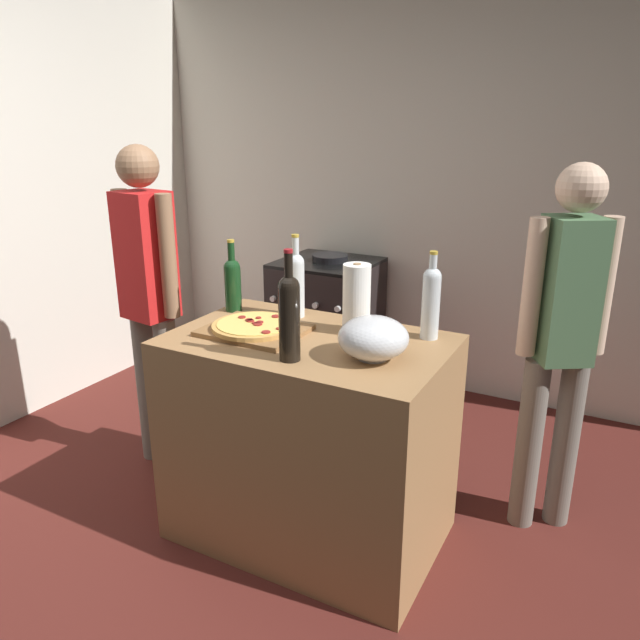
{
  "coord_description": "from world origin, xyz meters",
  "views": [
    {
      "loc": [
        1.34,
        -1.22,
        1.73
      ],
      "look_at": [
        0.24,
        0.84,
        0.96
      ],
      "focal_mm": 33.84,
      "sensor_mm": 36.0,
      "label": 1
    }
  ],
  "objects_px": {
    "wine_bottle_clear": "(296,281)",
    "stove": "(327,324)",
    "mixing_bowl": "(373,338)",
    "wine_bottle_amber": "(232,281)",
    "paper_towel_roll": "(357,299)",
    "person_in_red": "(562,334)",
    "wine_bottle_green": "(431,299)",
    "person_in_stripes": "(149,290)",
    "wine_bottle_dark": "(289,314)",
    "pizza": "(254,325)"
  },
  "relations": [
    {
      "from": "wine_bottle_clear",
      "to": "stove",
      "type": "distance_m",
      "value": 1.42
    },
    {
      "from": "mixing_bowl",
      "to": "wine_bottle_amber",
      "type": "height_order",
      "value": "wine_bottle_amber"
    },
    {
      "from": "mixing_bowl",
      "to": "wine_bottle_clear",
      "type": "relative_size",
      "value": 0.71
    },
    {
      "from": "mixing_bowl",
      "to": "wine_bottle_clear",
      "type": "bearing_deg",
      "value": 148.76
    },
    {
      "from": "paper_towel_roll",
      "to": "person_in_red",
      "type": "xyz_separation_m",
      "value": [
        0.75,
        0.39,
        -0.15
      ]
    },
    {
      "from": "wine_bottle_green",
      "to": "wine_bottle_clear",
      "type": "xyz_separation_m",
      "value": [
        -0.61,
        -0.01,
        -0.0
      ]
    },
    {
      "from": "wine_bottle_amber",
      "to": "mixing_bowl",
      "type": "bearing_deg",
      "value": -16.89
    },
    {
      "from": "mixing_bowl",
      "to": "person_in_stripes",
      "type": "distance_m",
      "value": 1.3
    },
    {
      "from": "person_in_red",
      "to": "paper_towel_roll",
      "type": "bearing_deg",
      "value": -152.35
    },
    {
      "from": "wine_bottle_amber",
      "to": "stove",
      "type": "distance_m",
      "value": 1.4
    },
    {
      "from": "wine_bottle_amber",
      "to": "wine_bottle_green",
      "type": "bearing_deg",
      "value": 4.25
    },
    {
      "from": "wine_bottle_amber",
      "to": "person_in_red",
      "type": "xyz_separation_m",
      "value": [
        1.37,
        0.38,
        -0.14
      ]
    },
    {
      "from": "wine_bottle_amber",
      "to": "wine_bottle_green",
      "type": "relative_size",
      "value": 0.93
    },
    {
      "from": "wine_bottle_dark",
      "to": "pizza",
      "type": "bearing_deg",
      "value": 146.58
    },
    {
      "from": "wine_bottle_dark",
      "to": "person_in_stripes",
      "type": "distance_m",
      "value": 1.09
    },
    {
      "from": "wine_bottle_green",
      "to": "stove",
      "type": "xyz_separation_m",
      "value": [
        -1.07,
        1.18,
        -0.63
      ]
    },
    {
      "from": "wine_bottle_dark",
      "to": "person_in_red",
      "type": "distance_m",
      "value": 1.15
    },
    {
      "from": "wine_bottle_green",
      "to": "person_in_red",
      "type": "distance_m",
      "value": 0.58
    },
    {
      "from": "paper_towel_roll",
      "to": "stove",
      "type": "xyz_separation_m",
      "value": [
        -0.79,
        1.26,
        -0.61
      ]
    },
    {
      "from": "paper_towel_roll",
      "to": "person_in_red",
      "type": "distance_m",
      "value": 0.86
    },
    {
      "from": "wine_bottle_clear",
      "to": "wine_bottle_amber",
      "type": "bearing_deg",
      "value": -168.1
    },
    {
      "from": "wine_bottle_dark",
      "to": "person_in_red",
      "type": "relative_size",
      "value": 0.26
    },
    {
      "from": "mixing_bowl",
      "to": "stove",
      "type": "relative_size",
      "value": 0.28
    },
    {
      "from": "wine_bottle_amber",
      "to": "wine_bottle_green",
      "type": "xyz_separation_m",
      "value": [
        0.91,
        0.07,
        0.02
      ]
    },
    {
      "from": "paper_towel_roll",
      "to": "person_in_red",
      "type": "relative_size",
      "value": 0.18
    },
    {
      "from": "pizza",
      "to": "wine_bottle_clear",
      "type": "xyz_separation_m",
      "value": [
        0.04,
        0.27,
        0.13
      ]
    },
    {
      "from": "wine_bottle_amber",
      "to": "person_in_stripes",
      "type": "bearing_deg",
      "value": -176.5
    },
    {
      "from": "wine_bottle_amber",
      "to": "wine_bottle_clear",
      "type": "height_order",
      "value": "wine_bottle_clear"
    },
    {
      "from": "paper_towel_roll",
      "to": "wine_bottle_green",
      "type": "height_order",
      "value": "wine_bottle_green"
    },
    {
      "from": "mixing_bowl",
      "to": "wine_bottle_amber",
      "type": "bearing_deg",
      "value": 163.11
    },
    {
      "from": "paper_towel_roll",
      "to": "wine_bottle_green",
      "type": "xyz_separation_m",
      "value": [
        0.28,
        0.08,
        0.02
      ]
    },
    {
      "from": "pizza",
      "to": "paper_towel_roll",
      "type": "relative_size",
      "value": 1.19
    },
    {
      "from": "mixing_bowl",
      "to": "wine_bottle_amber",
      "type": "xyz_separation_m",
      "value": [
        -0.8,
        0.24,
        0.06
      ]
    },
    {
      "from": "mixing_bowl",
      "to": "wine_bottle_green",
      "type": "height_order",
      "value": "wine_bottle_green"
    },
    {
      "from": "wine_bottle_clear",
      "to": "pizza",
      "type": "bearing_deg",
      "value": -98.3
    },
    {
      "from": "wine_bottle_amber",
      "to": "wine_bottle_clear",
      "type": "distance_m",
      "value": 0.3
    },
    {
      "from": "paper_towel_roll",
      "to": "person_in_stripes",
      "type": "bearing_deg",
      "value": -179.08
    },
    {
      "from": "wine_bottle_dark",
      "to": "wine_bottle_green",
      "type": "relative_size",
      "value": 1.16
    },
    {
      "from": "paper_towel_roll",
      "to": "stove",
      "type": "bearing_deg",
      "value": 121.99
    },
    {
      "from": "pizza",
      "to": "wine_bottle_clear",
      "type": "relative_size",
      "value": 0.94
    },
    {
      "from": "mixing_bowl",
      "to": "wine_bottle_dark",
      "type": "height_order",
      "value": "wine_bottle_dark"
    },
    {
      "from": "wine_bottle_clear",
      "to": "person_in_red",
      "type": "height_order",
      "value": "person_in_red"
    },
    {
      "from": "mixing_bowl",
      "to": "pizza",
      "type": "bearing_deg",
      "value": 176.55
    },
    {
      "from": "mixing_bowl",
      "to": "person_in_red",
      "type": "distance_m",
      "value": 0.85
    },
    {
      "from": "person_in_stripes",
      "to": "wine_bottle_green",
      "type": "bearing_deg",
      "value": 3.99
    },
    {
      "from": "pizza",
      "to": "person_in_red",
      "type": "bearing_deg",
      "value": 27.88
    },
    {
      "from": "paper_towel_roll",
      "to": "wine_bottle_dark",
      "type": "height_order",
      "value": "wine_bottle_dark"
    },
    {
      "from": "person_in_stripes",
      "to": "wine_bottle_amber",
      "type": "bearing_deg",
      "value": 3.5
    },
    {
      "from": "wine_bottle_clear",
      "to": "person_in_stripes",
      "type": "height_order",
      "value": "person_in_stripes"
    },
    {
      "from": "paper_towel_roll",
      "to": "stove",
      "type": "relative_size",
      "value": 0.32
    }
  ]
}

